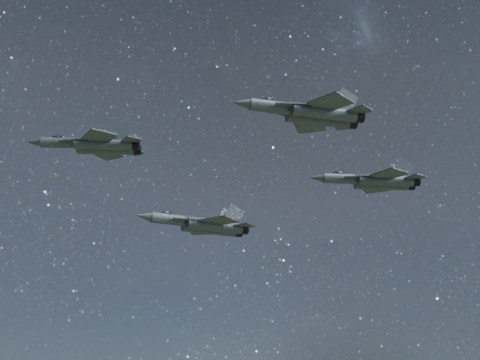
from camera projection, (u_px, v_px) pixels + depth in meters
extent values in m
cylinder|color=#353D42|center=(67.00, 143.00, 71.29)|extent=(6.50, 2.64, 1.34)
cone|color=#353D42|center=(34.00, 142.00, 71.05)|extent=(2.27, 1.61, 1.20)
ellipsoid|color=#19222E|center=(59.00, 138.00, 71.44)|extent=(2.19, 1.31, 0.66)
cube|color=#353D42|center=(102.00, 144.00, 71.55)|extent=(7.16, 2.74, 1.12)
cylinder|color=#353D42|center=(103.00, 144.00, 70.63)|extent=(7.34, 2.82, 1.34)
cylinder|color=#353D42|center=(106.00, 149.00, 72.25)|extent=(7.34, 2.82, 1.34)
cylinder|color=black|center=(135.00, 145.00, 70.86)|extent=(1.35, 1.44, 1.24)
cylinder|color=black|center=(137.00, 150.00, 72.49)|extent=(1.35, 1.44, 1.24)
cube|color=#353D42|center=(77.00, 140.00, 70.26)|extent=(4.48, 2.62, 0.10)
cube|color=#353D42|center=(81.00, 147.00, 72.45)|extent=(4.49, 1.03, 0.10)
cube|color=#353D42|center=(99.00, 137.00, 68.73)|extent=(4.33, 4.59, 0.17)
cube|color=#353D42|center=(107.00, 154.00, 74.25)|extent=(4.92, 4.93, 0.17)
cube|color=#353D42|center=(131.00, 140.00, 69.84)|extent=(2.54, 2.65, 0.13)
cube|color=#353D42|center=(135.00, 152.00, 73.58)|extent=(2.91, 2.92, 0.13)
cube|color=#353D42|center=(124.00, 132.00, 71.10)|extent=(2.90, 0.99, 3.06)
cube|color=#353D42|center=(126.00, 139.00, 73.13)|extent=(2.99, 0.54, 3.06)
cylinder|color=#353D42|center=(176.00, 220.00, 88.48)|extent=(8.38, 3.16, 1.73)
cone|color=#353D42|center=(143.00, 216.00, 86.28)|extent=(2.90, 2.00, 1.55)
ellipsoid|color=#19222E|center=(168.00, 214.00, 88.20)|extent=(2.80, 1.62, 0.85)
cube|color=#353D42|center=(210.00, 224.00, 90.85)|extent=(9.24, 3.26, 1.44)
cylinder|color=#353D42|center=(215.00, 226.00, 89.93)|extent=(9.47, 3.36, 1.73)
cylinder|color=#353D42|center=(209.00, 229.00, 91.82)|extent=(9.47, 3.36, 1.73)
cylinder|color=black|center=(243.00, 229.00, 92.05)|extent=(1.70, 1.83, 1.60)
cylinder|color=black|center=(237.00, 232.00, 93.94)|extent=(1.70, 1.83, 1.60)
cube|color=#353D42|center=(191.00, 220.00, 87.99)|extent=(5.78, 1.29, 0.13)
cube|color=#353D42|center=(184.00, 224.00, 90.54)|extent=(5.82, 3.23, 0.13)
cube|color=#353D42|center=(220.00, 221.00, 87.65)|extent=(6.33, 6.36, 0.22)
cube|color=#353D42|center=(202.00, 231.00, 94.07)|extent=(5.68, 5.99, 0.22)
cube|color=#353D42|center=(245.00, 226.00, 90.71)|extent=(3.74, 3.76, 0.17)
cube|color=#353D42|center=(231.00, 232.00, 95.05)|extent=(3.34, 3.47, 0.17)
cube|color=#353D42|center=(234.00, 215.00, 91.70)|extent=(3.86, 0.67, 3.95)
cube|color=#353D42|center=(227.00, 219.00, 94.07)|extent=(3.77, 1.16, 3.95)
cylinder|color=#353D42|center=(279.00, 107.00, 60.27)|extent=(6.46, 1.45, 1.36)
cone|color=#353D42|center=(241.00, 103.00, 59.25)|extent=(2.11, 1.25, 1.22)
ellipsoid|color=#19222E|center=(269.00, 101.00, 60.22)|extent=(2.08, 0.94, 0.67)
cube|color=#353D42|center=(318.00, 113.00, 61.35)|extent=(7.16, 1.41, 1.13)
cylinder|color=#353D42|center=(324.00, 113.00, 60.51)|extent=(7.33, 1.46, 1.36)
cylinder|color=#353D42|center=(318.00, 119.00, 62.11)|extent=(7.33, 1.46, 1.36)
cylinder|color=black|center=(358.00, 117.00, 61.49)|extent=(1.15, 1.27, 1.25)
cylinder|color=black|center=(351.00, 123.00, 63.08)|extent=(1.15, 1.27, 1.25)
cube|color=#353D42|center=(296.00, 105.00, 59.54)|extent=(4.63, 1.86, 0.10)
cube|color=#353D42|center=(289.00, 115.00, 61.69)|extent=(4.62, 1.74, 0.10)
cube|color=#353D42|center=(330.00, 103.00, 58.61)|extent=(4.77, 4.92, 0.17)
cube|color=#353D42|center=(309.00, 125.00, 64.03)|extent=(4.81, 4.94, 0.17)
cube|color=#353D42|center=(360.00, 111.00, 60.42)|extent=(2.81, 2.88, 0.13)
cube|color=#353D42|center=(344.00, 126.00, 64.09)|extent=(2.83, 2.89, 0.13)
cube|color=#353D42|center=(346.00, 101.00, 61.46)|extent=(3.02, 0.43, 3.10)
cube|color=#353D42|center=(337.00, 109.00, 63.45)|extent=(3.03, 0.40, 3.10)
cylinder|color=#353D42|center=(347.00, 179.00, 84.82)|extent=(7.47, 2.87, 1.54)
cone|color=#353D42|center=(317.00, 178.00, 84.43)|extent=(2.59, 1.80, 1.38)
ellipsoid|color=#19222E|center=(339.00, 174.00, 84.96)|extent=(2.50, 1.46, 0.76)
cube|color=#353D42|center=(380.00, 180.00, 85.23)|extent=(8.24, 2.96, 1.29)
cylinder|color=#353D42|center=(385.00, 181.00, 84.18)|extent=(8.45, 3.05, 1.54)
cylinder|color=#353D42|center=(381.00, 185.00, 86.05)|extent=(8.45, 3.05, 1.54)
cylinder|color=black|center=(415.00, 182.00, 84.56)|extent=(1.53, 1.64, 1.42)
cylinder|color=black|center=(410.00, 186.00, 86.43)|extent=(1.53, 1.64, 1.42)
cube|color=#353D42|center=(361.00, 177.00, 83.67)|extent=(5.18, 2.91, 0.12)
cube|color=#353D42|center=(356.00, 183.00, 86.19)|extent=(5.15, 1.12, 0.12)
cube|color=#353D42|center=(389.00, 174.00, 81.99)|extent=(5.05, 5.33, 0.20)
cube|color=#353D42|center=(375.00, 188.00, 88.34)|extent=(5.64, 5.67, 0.20)
cube|color=#353D42|center=(415.00, 177.00, 83.38)|extent=(2.96, 3.08, 0.15)
cube|color=#353D42|center=(404.00, 187.00, 87.67)|extent=(3.33, 3.36, 0.15)
cube|color=#353D42|center=(403.00, 169.00, 84.79)|extent=(3.35, 1.06, 3.52)
cube|color=#353D42|center=(398.00, 174.00, 87.12)|extent=(3.44, 0.60, 3.52)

